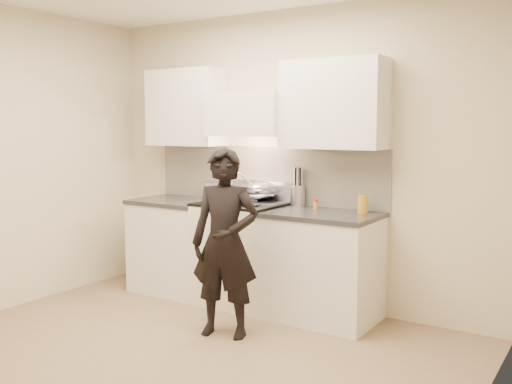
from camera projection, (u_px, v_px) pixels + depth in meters
ground_plane at (163, 362)px, 3.99m from camera, size 4.00×4.00×0.00m
room_shell at (188, 132)px, 4.15m from camera, size 4.04×3.54×2.70m
stove at (242, 253)px, 5.28m from camera, size 0.76×0.65×0.96m
counter_right at (323, 266)px, 4.84m from camera, size 0.92×0.67×0.92m
counter_left at (178, 245)px, 5.71m from camera, size 0.82×0.67×0.92m
wok at (260, 190)px, 5.28m from camera, size 0.34×0.42×0.27m
stock_pot at (219, 192)px, 5.19m from camera, size 0.38×0.33×0.18m
utensil_crock at (298, 194)px, 5.18m from camera, size 0.13×0.13×0.35m
spice_jar at (316, 204)px, 4.99m from camera, size 0.04×0.04×0.09m
oil_glass at (363, 204)px, 4.75m from camera, size 0.08×0.08×0.15m
person at (225, 243)px, 4.43m from camera, size 0.62×0.49×1.48m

